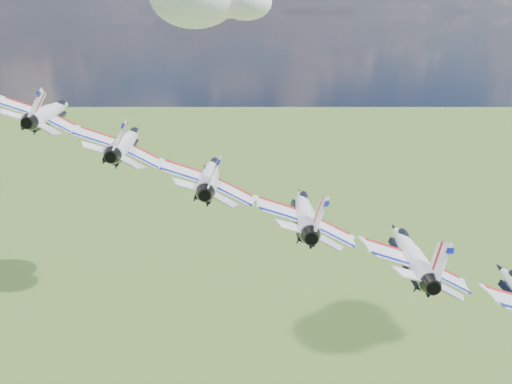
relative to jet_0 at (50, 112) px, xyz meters
name	(u,v)px	position (x,y,z in m)	size (l,w,h in m)	color
jet_0	(50,112)	(0.00, 0.00, 0.00)	(11.40, 16.88, 5.04)	white
jet_1	(126,141)	(8.31, -8.40, -2.90)	(11.40, 16.88, 5.04)	white
jet_2	(210,174)	(16.63, -16.80, -5.80)	(11.40, 16.88, 5.04)	white
jet_3	(304,211)	(24.94, -25.20, -8.70)	(11.40, 16.88, 5.04)	white
jet_4	(410,252)	(33.25, -33.59, -11.60)	(11.40, 16.88, 5.04)	white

